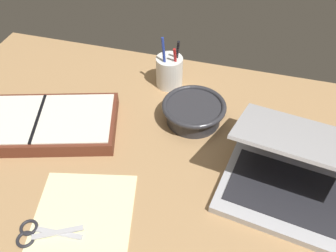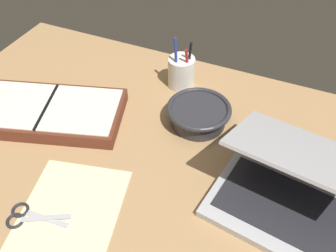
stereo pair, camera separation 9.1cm
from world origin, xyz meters
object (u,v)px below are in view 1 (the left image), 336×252
(bowl, at_px, (194,111))
(scissors, at_px, (35,233))
(planner, at_px, (40,123))
(laptop, at_px, (295,175))
(pen_cup, at_px, (169,71))

(bowl, relative_size, scissors, 1.25)
(planner, bearing_deg, laptop, -18.96)
(bowl, height_order, planner, bowl)
(scissors, bearing_deg, pen_cup, 60.49)
(laptop, height_order, pen_cup, pen_cup)
(pen_cup, bearing_deg, scissors, -103.30)
(laptop, xyz_separation_m, pen_cup, (-0.37, 0.30, -0.00))
(laptop, relative_size, pen_cup, 2.01)
(bowl, relative_size, pen_cup, 1.02)
(bowl, xyz_separation_m, scissors, (-0.24, -0.43, -0.03))
(bowl, height_order, pen_cup, pen_cup)
(bowl, bearing_deg, laptop, -31.76)
(pen_cup, relative_size, scissors, 1.23)
(scissors, bearing_deg, laptop, 11.30)
(scissors, bearing_deg, planner, 101.00)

